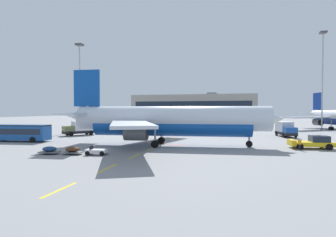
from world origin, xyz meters
TOP-DOWN VIEW (x-y plane):
  - ground at (40.00, 40.00)m, footprint 400.00×400.00m
  - apron_paint_markings at (18.00, 37.00)m, footprint 8.00×93.41m
  - airliner_foreground at (19.43, 20.29)m, footprint 34.82×34.51m
  - pushback_tug at (40.78, 22.05)m, footprint 6.18×3.53m
  - apron_shuttle_bus at (-8.25, 19.67)m, footprint 12.21×3.78m
  - catering_truck at (-3.93, 33.42)m, footprint 6.13×7.03m
  - ground_power_truck at (40.13, 40.69)m, footprint 3.54×7.30m
  - baggage_train at (10.01, 8.92)m, footprint 8.72×2.86m
  - ground_crew_worker at (38.51, 19.64)m, footprint 0.42×0.65m
  - apron_light_mast_near at (-11.43, 45.60)m, footprint 1.80×1.80m
  - apron_light_mast_far at (53.34, 63.31)m, footprint 1.80×1.80m
  - terminal_satellite at (3.96, 152.99)m, footprint 76.26×23.39m

SIDE VIEW (x-z plane):
  - ground at x=40.00m, z-range 0.00..0.00m
  - apron_paint_markings at x=18.00m, z-range 0.00..0.01m
  - baggage_train at x=10.01m, z-range -0.05..1.09m
  - pushback_tug at x=40.78m, z-range -0.14..1.94m
  - ground_crew_worker at x=38.51m, z-range 0.11..1.78m
  - catering_truck at x=-3.93m, z-range 0.08..3.22m
  - ground_power_truck at x=40.13m, z-range 0.08..3.22m
  - apron_shuttle_bus at x=-8.25m, z-range 0.25..3.25m
  - airliner_foreground at x=19.43m, z-range -2.15..10.05m
  - terminal_satellite at x=3.96m, z-range -0.78..16.12m
  - apron_light_mast_near at x=-11.43m, z-range 2.97..26.63m
  - apron_light_mast_far at x=53.34m, z-range 3.15..30.61m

